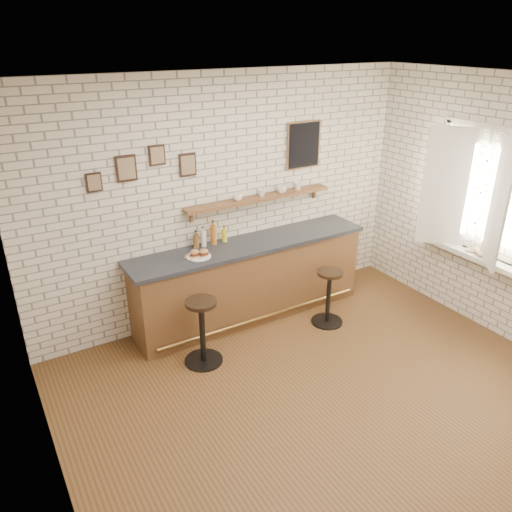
% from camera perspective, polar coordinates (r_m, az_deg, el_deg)
% --- Properties ---
extents(ground, '(5.00, 5.00, 0.00)m').
position_cam_1_polar(ground, '(5.34, 7.53, -15.08)').
color(ground, brown).
rests_on(ground, ground).
extents(bar_counter, '(3.10, 0.65, 1.01)m').
position_cam_1_polar(bar_counter, '(6.31, -0.65, -2.70)').
color(bar_counter, brown).
rests_on(bar_counter, ground).
extents(sandwich_plate, '(0.28, 0.28, 0.01)m').
position_cam_1_polar(sandwich_plate, '(5.75, -6.59, -0.04)').
color(sandwich_plate, white).
rests_on(sandwich_plate, bar_counter).
extents(ciabatta_sandwich, '(0.24, 0.17, 0.07)m').
position_cam_1_polar(ciabatta_sandwich, '(5.73, -6.52, 0.37)').
color(ciabatta_sandwich, tan).
rests_on(ciabatta_sandwich, sandwich_plate).
extents(potato_chips, '(0.26, 0.19, 0.00)m').
position_cam_1_polar(potato_chips, '(5.74, -6.70, -0.00)').
color(potato_chips, '#DE9E4E').
rests_on(potato_chips, sandwich_plate).
extents(bitters_bottle_brown, '(0.07, 0.07, 0.22)m').
position_cam_1_polar(bitters_bottle_brown, '(5.96, -6.87, 1.74)').
color(bitters_bottle_brown, brown).
rests_on(bitters_bottle_brown, bar_counter).
extents(bitters_bottle_white, '(0.06, 0.06, 0.25)m').
position_cam_1_polar(bitters_bottle_white, '(5.99, -6.04, 2.02)').
color(bitters_bottle_white, silver).
rests_on(bitters_bottle_white, bar_counter).
extents(bitters_bottle_amber, '(0.07, 0.07, 0.30)m').
position_cam_1_polar(bitters_bottle_amber, '(6.04, -4.89, 2.47)').
color(bitters_bottle_amber, '#AD5F1C').
rests_on(bitters_bottle_amber, bar_counter).
extents(condiment_bottle_yellow, '(0.06, 0.06, 0.21)m').
position_cam_1_polar(condiment_bottle_yellow, '(6.11, -3.63, 2.41)').
color(condiment_bottle_yellow, gold).
rests_on(condiment_bottle_yellow, bar_counter).
extents(bar_stool_left, '(0.43, 0.43, 0.77)m').
position_cam_1_polar(bar_stool_left, '(5.50, -6.16, -8.37)').
color(bar_stool_left, black).
rests_on(bar_stool_left, ground).
extents(bar_stool_right, '(0.40, 0.40, 0.71)m').
position_cam_1_polar(bar_stool_right, '(6.26, 8.30, -4.49)').
color(bar_stool_right, black).
rests_on(bar_stool_right, ground).
extents(wall_shelf, '(2.00, 0.18, 0.18)m').
position_cam_1_polar(wall_shelf, '(6.22, 0.40, 6.59)').
color(wall_shelf, brown).
rests_on(wall_shelf, ground).
extents(shelf_cup_a, '(0.13, 0.13, 0.09)m').
position_cam_1_polar(shelf_cup_a, '(6.05, -2.13, 6.73)').
color(shelf_cup_a, white).
rests_on(shelf_cup_a, wall_shelf).
extents(shelf_cup_b, '(0.13, 0.13, 0.09)m').
position_cam_1_polar(shelf_cup_b, '(6.21, 0.67, 7.23)').
color(shelf_cup_b, white).
rests_on(shelf_cup_b, wall_shelf).
extents(shelf_cup_c, '(0.15, 0.15, 0.10)m').
position_cam_1_polar(shelf_cup_c, '(6.36, 2.93, 7.63)').
color(shelf_cup_c, white).
rests_on(shelf_cup_c, wall_shelf).
extents(shelf_cup_d, '(0.11, 0.11, 0.10)m').
position_cam_1_polar(shelf_cup_d, '(6.50, 4.80, 7.97)').
color(shelf_cup_d, white).
rests_on(shelf_cup_d, wall_shelf).
extents(back_wall_decor, '(2.96, 0.02, 0.56)m').
position_cam_1_polar(back_wall_decor, '(6.05, -1.41, 11.65)').
color(back_wall_decor, black).
rests_on(back_wall_decor, ground).
extents(window_sill, '(0.20, 1.35, 0.06)m').
position_cam_1_polar(window_sill, '(6.62, 22.95, 0.37)').
color(window_sill, white).
rests_on(window_sill, ground).
extents(casement_window, '(0.40, 1.30, 1.56)m').
position_cam_1_polar(casement_window, '(6.35, 23.81, 6.49)').
color(casement_window, white).
rests_on(casement_window, ground).
extents(book_lower, '(0.23, 0.27, 0.02)m').
position_cam_1_polar(book_lower, '(6.53, 23.67, 0.32)').
color(book_lower, tan).
rests_on(book_lower, window_sill).
extents(book_upper, '(0.28, 0.30, 0.02)m').
position_cam_1_polar(book_upper, '(6.52, 23.82, 0.43)').
color(book_upper, tan).
rests_on(book_upper, book_lower).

